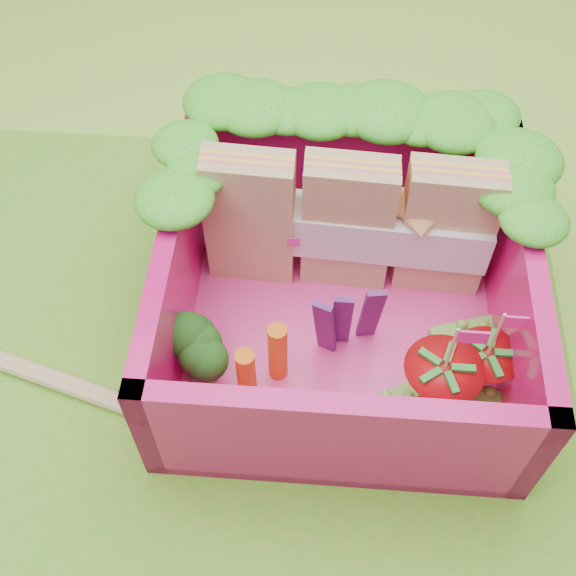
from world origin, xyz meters
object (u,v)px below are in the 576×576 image
(broccoli, at_px, (200,350))
(strawberry_left, at_px, (438,387))
(strawberry_right, at_px, (481,369))
(sandwich_stack, at_px, (349,224))
(bento_box, at_px, (344,287))

(broccoli, distance_m, strawberry_left, 0.84)
(broccoli, relative_size, strawberry_right, 0.65)
(sandwich_stack, relative_size, strawberry_left, 2.13)
(sandwich_stack, xyz_separation_m, broccoli, (-0.51, -0.52, -0.13))
(sandwich_stack, xyz_separation_m, strawberry_right, (0.49, -0.50, -0.17))
(strawberry_left, distance_m, strawberry_right, 0.19)
(strawberry_left, bearing_deg, sandwich_stack, 119.37)
(bento_box, distance_m, broccoli, 0.57)
(broccoli, bearing_deg, strawberry_left, -4.91)
(bento_box, height_order, sandwich_stack, sandwich_stack)
(sandwich_stack, bearing_deg, strawberry_left, -60.63)
(broccoli, xyz_separation_m, strawberry_left, (0.84, -0.07, -0.03))
(broccoli, bearing_deg, strawberry_right, 1.27)
(broccoli, relative_size, strawberry_left, 0.60)
(sandwich_stack, height_order, strawberry_left, sandwich_stack)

